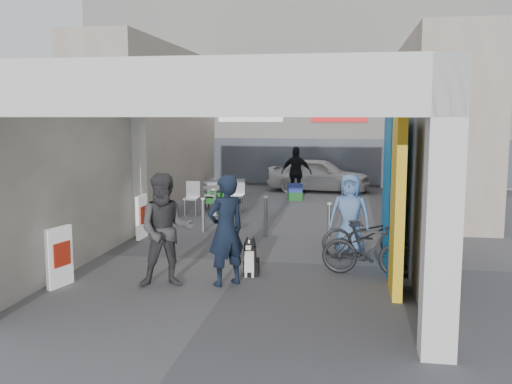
% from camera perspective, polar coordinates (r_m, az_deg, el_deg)
% --- Properties ---
extents(ground, '(90.00, 90.00, 0.00)m').
position_cam_1_polar(ground, '(11.19, -0.96, -6.91)').
color(ground, '#535358').
rests_on(ground, ground).
extents(arcade_canopy, '(6.40, 6.45, 6.40)m').
position_cam_1_polar(arcade_canopy, '(9.94, 1.23, 4.70)').
color(arcade_canopy, silver).
rests_on(arcade_canopy, ground).
extents(far_building, '(18.00, 4.08, 8.00)m').
position_cam_1_polar(far_building, '(24.75, 4.92, 10.39)').
color(far_building, silver).
rests_on(far_building, ground).
extents(plaza_bldg_left, '(2.00, 9.00, 5.00)m').
position_cam_1_polar(plaza_bldg_left, '(19.26, -10.26, 6.63)').
color(plaza_bldg_left, '#B8AA99').
rests_on(plaza_bldg_left, ground).
extents(plaza_bldg_right, '(2.00, 9.00, 5.00)m').
position_cam_1_polar(plaza_bldg_right, '(18.33, 17.48, 6.35)').
color(plaza_bldg_right, '#B8AA99').
rests_on(plaza_bldg_right, ground).
extents(bollard_left, '(0.09, 0.09, 0.82)m').
position_cam_1_polar(bollard_left, '(13.87, -5.30, -2.34)').
color(bollard_left, '#95989D').
rests_on(bollard_left, ground).
extents(bollard_center, '(0.09, 0.09, 0.93)m').
position_cam_1_polar(bollard_center, '(13.31, 0.99, -2.51)').
color(bollard_center, '#95989D').
rests_on(bollard_center, ground).
extents(bollard_right, '(0.09, 0.09, 0.82)m').
position_cam_1_polar(bollard_right, '(13.19, 7.34, -2.90)').
color(bollard_right, '#95989D').
rests_on(bollard_right, ground).
extents(advert_board_near, '(0.21, 0.55, 1.00)m').
position_cam_1_polar(advert_board_near, '(9.99, -19.04, -6.13)').
color(advert_board_near, white).
rests_on(advert_board_near, ground).
extents(advert_board_far, '(0.10, 0.55, 1.00)m').
position_cam_1_polar(advert_board_far, '(13.36, -11.35, -2.43)').
color(advert_board_far, white).
rests_on(advert_board_far, ground).
extents(cafe_set, '(1.57, 1.27, 0.95)m').
position_cam_1_polar(cafe_set, '(16.63, -4.28, -0.91)').
color(cafe_set, '#9C9CA0').
rests_on(cafe_set, ground).
extents(produce_stand, '(1.13, 0.61, 0.74)m').
position_cam_1_polar(produce_stand, '(17.25, -3.42, -0.73)').
color(produce_stand, black).
rests_on(produce_stand, ground).
extents(crate_stack, '(0.54, 0.47, 0.56)m').
position_cam_1_polar(crate_stack, '(19.01, 3.89, 0.00)').
color(crate_stack, '#1A5D25').
rests_on(crate_stack, ground).
extents(border_collie, '(0.27, 0.52, 0.72)m').
position_cam_1_polar(border_collie, '(10.14, -0.54, -6.79)').
color(border_collie, black).
rests_on(border_collie, ground).
extents(man_with_dog, '(0.80, 0.79, 1.86)m').
position_cam_1_polar(man_with_dog, '(9.47, -3.03, -3.84)').
color(man_with_dog, black).
rests_on(man_with_dog, ground).
extents(man_back_turned, '(1.08, 0.94, 1.89)m').
position_cam_1_polar(man_back_turned, '(9.49, -9.01, -3.81)').
color(man_back_turned, '#39393B').
rests_on(man_back_turned, ground).
extents(man_elderly, '(0.87, 0.62, 1.67)m').
position_cam_1_polar(man_elderly, '(11.63, 9.35, -2.24)').
color(man_elderly, '#5574A5').
rests_on(man_elderly, ground).
extents(man_crates, '(1.06, 0.48, 1.77)m').
position_cam_1_polar(man_crates, '(19.35, 4.06, 1.94)').
color(man_crates, black).
rests_on(man_crates, ground).
extents(bicycle_front, '(1.87, 0.98, 0.93)m').
position_cam_1_polar(bicycle_front, '(11.56, 10.95, -4.20)').
color(bicycle_front, black).
rests_on(bicycle_front, ground).
extents(bicycle_rear, '(1.67, 0.64, 0.98)m').
position_cam_1_polar(bicycle_rear, '(10.29, 11.15, -5.55)').
color(bicycle_rear, black).
rests_on(bicycle_rear, ground).
extents(white_van, '(3.88, 1.97, 1.26)m').
position_cam_1_polar(white_van, '(21.18, 6.30, 1.72)').
color(white_van, white).
rests_on(white_van, ground).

